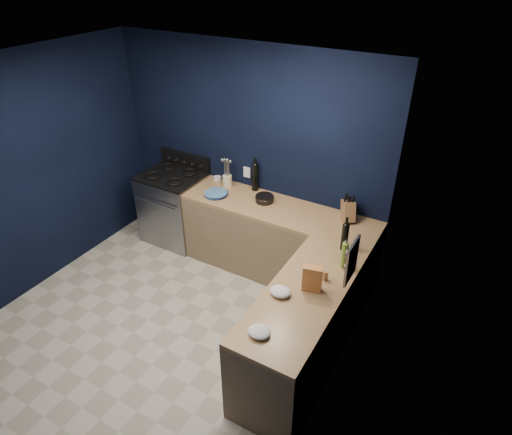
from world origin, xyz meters
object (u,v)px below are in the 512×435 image
Objects in this scene: utensil_crock at (227,181)px; crouton_bag at (312,279)px; plate_stack at (216,194)px; knife_block at (348,211)px; gas_range at (175,208)px.

utensil_crock is 2.09m from crouton_bag.
plate_stack is 1.57m from knife_block.
crouton_bag is at bearing -30.52° from plate_stack.
utensil_crock is (-0.01, 0.26, 0.05)m from plate_stack.
knife_block reaches higher than plate_stack.
crouton_bag is (0.13, -1.25, 0.01)m from knife_block.
knife_block is 1.25m from crouton_bag.
knife_block reaches higher than gas_range.
crouton_bag is (1.67, -0.98, 0.10)m from plate_stack.
plate_stack is 1.13× the size of crouton_bag.
crouton_bag is (2.40, -1.06, 0.56)m from gas_range.
gas_range is 0.87m from plate_stack.
utensil_crock is 0.66× the size of knife_block.
utensil_crock is (0.73, 0.19, 0.51)m from gas_range.
knife_block is at bearing 4.58° from gas_range.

